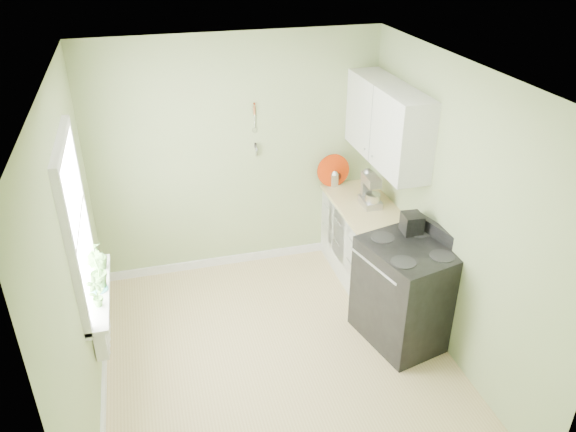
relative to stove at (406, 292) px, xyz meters
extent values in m
cube|color=tan|center=(-1.28, -0.05, -0.53)|extent=(3.20, 3.60, 0.02)
cube|color=white|center=(-1.28, -0.05, 2.19)|extent=(3.20, 3.60, 0.02)
cube|color=#A0B179|center=(-1.28, 1.76, 0.83)|extent=(3.20, 0.02, 2.70)
cube|color=#A0B179|center=(-2.89, -0.05, 0.83)|extent=(0.02, 3.60, 2.70)
cube|color=#A0B179|center=(0.33, -0.05, 0.83)|extent=(0.02, 3.60, 2.70)
cube|color=white|center=(0.02, 0.95, -0.09)|extent=(0.60, 1.60, 0.87)
cube|color=beige|center=(0.01, 0.95, 0.37)|extent=(0.64, 1.60, 0.04)
cube|color=white|center=(0.15, 1.05, 1.33)|extent=(0.35, 1.40, 0.80)
cube|color=white|center=(-2.87, 0.25, 1.03)|extent=(0.02, 1.00, 1.30)
cube|color=white|center=(-2.85, 0.25, 1.71)|extent=(0.06, 1.14, 0.07)
cube|color=white|center=(-2.85, 0.25, 0.34)|extent=(0.06, 1.14, 0.07)
cube|color=white|center=(-2.85, 0.25, 1.03)|extent=(0.04, 1.00, 0.04)
cube|color=white|center=(-2.79, 0.25, 0.36)|extent=(0.18, 1.14, 0.04)
cube|color=white|center=(-2.82, 0.20, 0.03)|extent=(0.12, 0.50, 0.35)
cylinder|color=beige|center=(-1.08, 1.73, 1.36)|extent=(0.02, 0.02, 0.10)
cylinder|color=silver|center=(-1.08, 1.73, 1.24)|extent=(0.01, 0.01, 0.16)
cylinder|color=silver|center=(-1.08, 1.73, 0.90)|extent=(0.01, 0.14, 0.14)
cube|color=black|center=(0.00, 0.00, -0.02)|extent=(0.90, 0.99, 1.00)
cube|color=black|center=(0.00, 0.00, 0.49)|extent=(0.90, 0.99, 0.03)
cube|color=black|center=(0.32, 0.00, 0.56)|extent=(0.26, 0.83, 0.16)
cylinder|color=#B2B2B7|center=(-0.37, 0.00, 0.36)|extent=(0.18, 0.67, 0.02)
cube|color=red|center=(-0.37, 0.11, 0.16)|extent=(0.08, 0.24, 0.42)
cube|color=#B2B2B7|center=(0.05, 1.09, 0.43)|extent=(0.20, 0.29, 0.08)
cube|color=#B2B2B7|center=(0.05, 1.21, 0.56)|extent=(0.12, 0.08, 0.21)
cube|color=#B2B2B7|center=(0.05, 1.11, 0.68)|extent=(0.14, 0.29, 0.10)
sphere|color=#B2B2B7|center=(0.05, 1.21, 0.71)|extent=(0.11, 0.11, 0.11)
cylinder|color=silver|center=(0.05, 1.03, 0.48)|extent=(0.16, 0.16, 0.13)
cylinder|color=silver|center=(-0.17, 1.67, 0.46)|extent=(0.11, 0.11, 0.15)
cone|color=silver|center=(-0.17, 1.67, 0.56)|extent=(0.11, 0.11, 0.04)
cylinder|color=silver|center=(-0.25, 1.67, 0.49)|extent=(0.10, 0.05, 0.08)
cube|color=black|center=(0.11, 0.25, 0.54)|extent=(0.19, 0.21, 0.31)
cylinder|color=black|center=(0.08, 0.25, 0.45)|extent=(0.10, 0.10, 0.11)
cylinder|color=#A72805|center=(-0.18, 1.67, 0.58)|extent=(0.39, 0.07, 0.39)
cylinder|color=beige|center=(-0.06, 0.25, 0.42)|extent=(0.06, 0.06, 0.06)
cylinder|color=#A72805|center=(-0.06, 0.25, 0.46)|extent=(0.07, 0.07, 0.01)
imported|color=#4C8036|center=(-2.78, 0.01, 0.51)|extent=(0.17, 0.14, 0.27)
imported|color=#4C8036|center=(-2.78, 0.30, 0.54)|extent=(0.23, 0.23, 0.33)
imported|color=#4C8036|center=(-2.78, 0.59, 0.52)|extent=(0.21, 0.21, 0.28)
camera|label=1|loc=(-2.25, -3.94, 3.20)|focal=35.00mm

